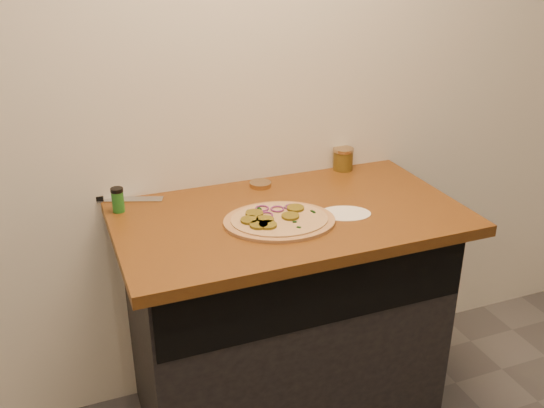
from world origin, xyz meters
name	(u,v)px	position (x,y,z in m)	size (l,w,h in m)	color
cabinet	(285,320)	(0.00, 1.45, 0.43)	(1.10, 0.60, 0.86)	black
countertop	(289,217)	(0.00, 1.42, 0.88)	(1.20, 0.70, 0.04)	brown
pizza	(278,220)	(-0.07, 1.35, 0.91)	(0.44, 0.44, 0.03)	tan
chefs_knife	(107,199)	(-0.58, 1.75, 0.91)	(0.33, 0.15, 0.02)	#B7BAC1
mason_jar_lid	(260,184)	(-0.01, 1.67, 0.91)	(0.08, 0.08, 0.02)	tan
salsa_jar	(343,159)	(0.36, 1.72, 0.95)	(0.08, 0.08, 0.09)	maroon
spice_shaker	(118,200)	(-0.55, 1.64, 0.94)	(0.04, 0.04, 0.09)	#216620
flour_spill	(345,213)	(0.17, 1.34, 0.90)	(0.18, 0.18, 0.00)	white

